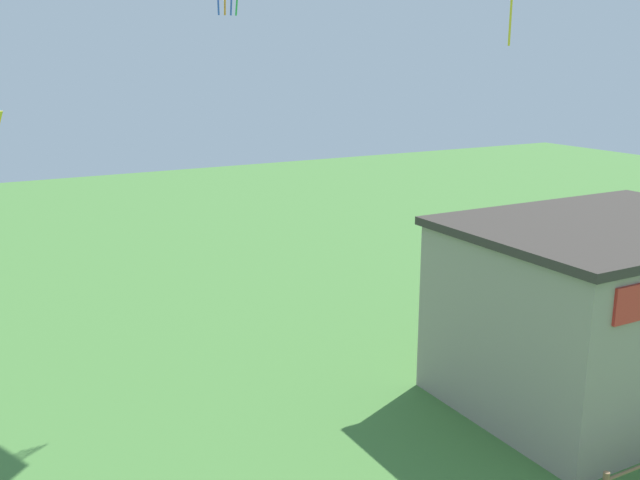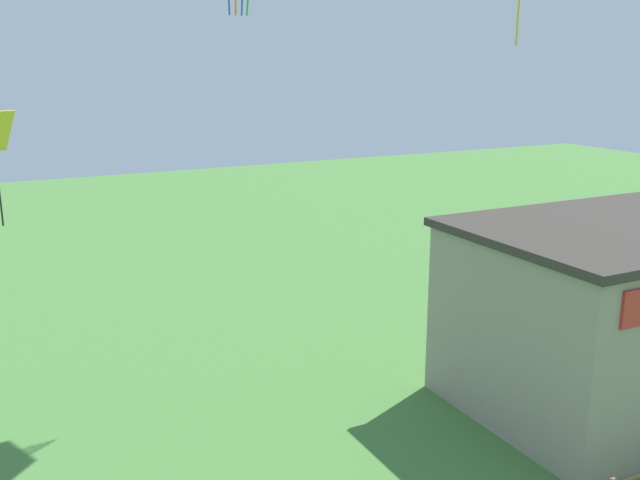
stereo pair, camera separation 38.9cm
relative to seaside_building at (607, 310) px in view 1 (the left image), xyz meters
The scene contains 1 object.
seaside_building is the anchor object (origin of this frame).
Camera 1 is at (-5.97, -3.31, 9.84)m, focal length 40.00 mm.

